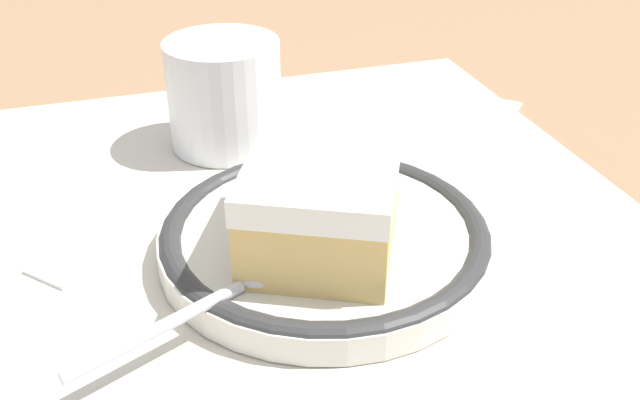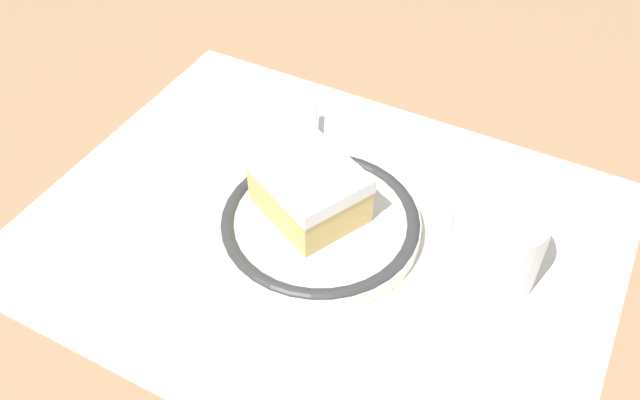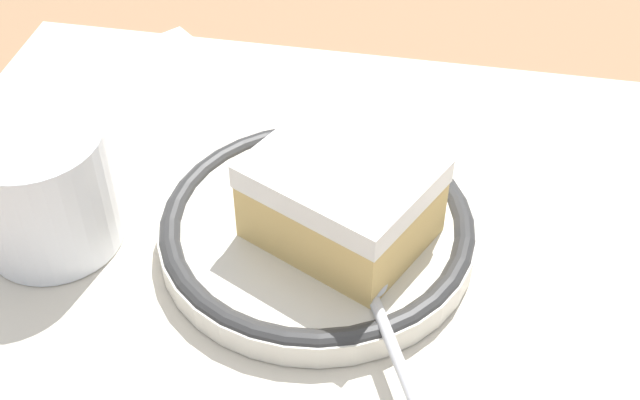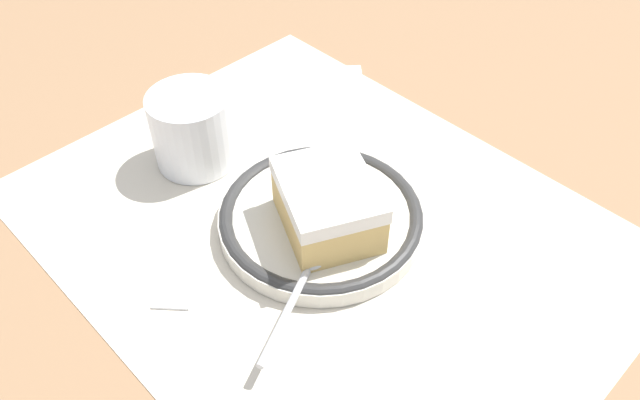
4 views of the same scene
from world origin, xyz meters
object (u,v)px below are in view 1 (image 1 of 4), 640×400
(plate, at_px, (320,241))
(cake_slice, at_px, (322,204))
(spoon, at_px, (238,285))
(cup, at_px, (225,100))
(sugar_packet, at_px, (77,253))
(napkin, at_px, (424,111))

(plate, bearing_deg, cake_slice, 167.17)
(spoon, bearing_deg, cup, -9.47)
(sugar_packet, bearing_deg, spoon, -135.90)
(plate, height_order, cup, cup)
(napkin, bearing_deg, sugar_packet, 114.79)
(plate, height_order, napkin, plate)
(napkin, bearing_deg, spoon, 136.60)
(spoon, bearing_deg, cake_slice, -62.28)
(cup, height_order, napkin, cup)
(plate, relative_size, cake_slice, 1.57)
(spoon, xyz_separation_m, cup, (0.19, -0.03, 0.01))
(spoon, distance_m, cup, 0.19)
(sugar_packet, bearing_deg, cake_slice, -112.02)
(plate, bearing_deg, sugar_packet, 73.31)
(cake_slice, bearing_deg, sugar_packet, 67.98)
(sugar_packet, bearing_deg, plate, -106.69)
(cake_slice, relative_size, napkin, 0.87)
(plate, xyz_separation_m, spoon, (-0.04, 0.05, 0.01))
(cake_slice, height_order, cup, cup)
(plate, relative_size, napkin, 1.37)
(plate, height_order, spoon, spoon)
(napkin, bearing_deg, cup, 92.48)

